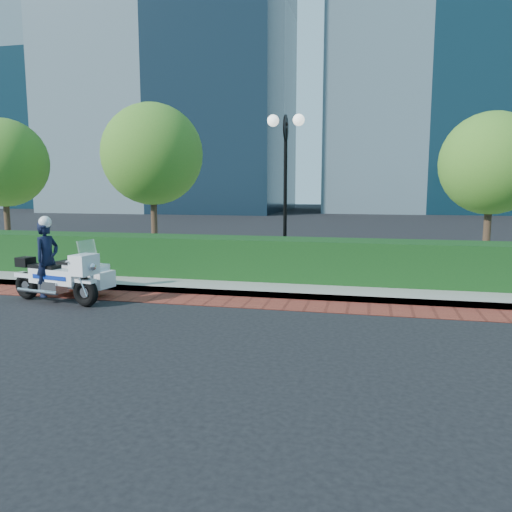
% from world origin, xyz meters
% --- Properties ---
extents(ground, '(120.00, 120.00, 0.00)m').
position_xyz_m(ground, '(0.00, 0.00, 0.00)').
color(ground, black).
rests_on(ground, ground).
extents(brick_strip, '(60.00, 1.00, 0.01)m').
position_xyz_m(brick_strip, '(0.00, 1.50, 0.01)').
color(brick_strip, maroon).
rests_on(brick_strip, ground).
extents(sidewalk, '(60.00, 8.00, 0.15)m').
position_xyz_m(sidewalk, '(0.00, 6.00, 0.07)').
color(sidewalk, gray).
rests_on(sidewalk, ground).
extents(hedge_main, '(18.00, 1.20, 1.00)m').
position_xyz_m(hedge_main, '(0.00, 3.60, 0.65)').
color(hedge_main, black).
rests_on(hedge_main, sidewalk).
extents(lamppost, '(1.02, 0.70, 4.21)m').
position_xyz_m(lamppost, '(1.00, 5.20, 2.96)').
color(lamppost, black).
rests_on(lamppost, sidewalk).
extents(tree_a, '(3.00, 3.00, 4.58)m').
position_xyz_m(tree_a, '(-9.00, 6.50, 3.22)').
color(tree_a, '#332319').
rests_on(tree_a, sidewalk).
extents(tree_b, '(3.20, 3.20, 4.89)m').
position_xyz_m(tree_b, '(-3.50, 6.50, 3.43)').
color(tree_b, '#332319').
rests_on(tree_b, sidewalk).
extents(tree_c, '(2.80, 2.80, 4.30)m').
position_xyz_m(tree_c, '(6.50, 6.50, 3.05)').
color(tree_c, '#332319').
rests_on(tree_c, sidewalk).
extents(tower_left, '(22.00, 16.00, 40.00)m').
position_xyz_m(tower_left, '(-16.00, 40.00, 20.00)').
color(tower_left, black).
rests_on(tower_left, ground).
extents(tower_far_left, '(16.00, 14.00, 34.00)m').
position_xyz_m(tower_far_left, '(-36.00, 46.00, 17.00)').
color(tower_far_left, black).
rests_on(tower_far_left, ground).
extents(police_motorcycle, '(2.24, 1.82, 1.83)m').
position_xyz_m(police_motorcycle, '(-3.12, 0.92, 0.63)').
color(police_motorcycle, black).
rests_on(police_motorcycle, ground).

